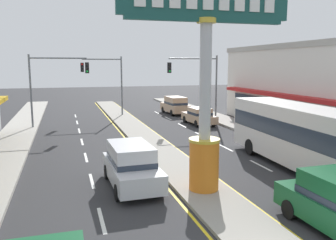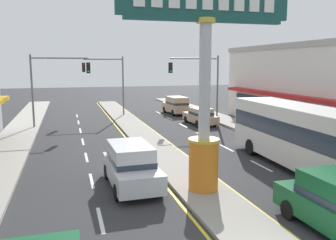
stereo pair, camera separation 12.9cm
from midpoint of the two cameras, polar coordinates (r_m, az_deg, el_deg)
The scene contains 13 objects.
median_strip at distance 26.21m, azimuth -4.03°, elevation -2.78°, with size 2.31×52.00×0.14m, color gray.
sidewalk_left at distance 23.95m, azimuth -24.79°, elevation -4.66°, with size 2.70×60.00×0.18m, color #ADA89E.
sidewalk_right at distance 27.80m, azimuth 15.58°, elevation -2.37°, with size 2.70×60.00×0.18m, color #ADA89E.
lane_markings at distance 24.93m, azimuth -3.36°, elevation -3.53°, with size 9.05×52.00×0.01m.
district_sign at distance 14.52m, azimuth 5.76°, elevation 5.18°, with size 7.16×1.30×8.51m.
storefront_right at distance 31.75m, azimuth 24.75°, elevation 4.79°, with size 8.87×22.59×7.07m.
traffic_light_left_side at distance 31.35m, azimuth -18.21°, elevation 6.42°, with size 4.86×0.46×6.20m.
traffic_light_right_side at distance 32.73m, azimuth 4.87°, elevation 6.92°, with size 4.86×0.46×6.20m.
traffic_light_median_far at distance 37.14m, azimuth -9.88°, elevation 6.97°, with size 4.20×0.46×6.20m.
suv_near_right_lane at distance 15.87m, azimuth -6.17°, elevation -7.19°, with size 2.08×4.66×1.90m.
sedan_far_right_lane at distance 32.07m, azimuth 4.93°, elevation 0.67°, with size 2.00×4.38×1.53m.
suv_near_left_lane at distance 38.77m, azimuth 1.07°, elevation 2.42°, with size 2.16×4.70×1.90m.
bus_far_left_oncoming at distance 19.28m, azimuth 20.85°, elevation -2.15°, with size 2.92×11.28×3.26m.
Camera 1 is at (-5.53, -7.06, 5.38)m, focal length 37.90 mm.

